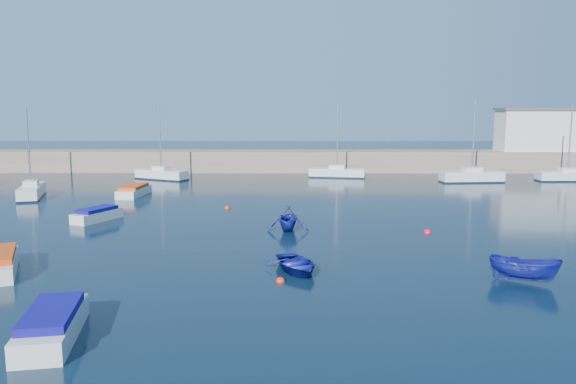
{
  "coord_description": "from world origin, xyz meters",
  "views": [
    {
      "loc": [
        -0.83,
        -24.3,
        8.02
      ],
      "look_at": [
        -1.14,
        17.97,
        1.6
      ],
      "focal_mm": 35.0,
      "sensor_mm": 36.0,
      "label": 1
    }
  ],
  "objects_px": {
    "sailboat_8": "(567,176)",
    "motorboat_1": "(97,214)",
    "harbor_office": "(540,131)",
    "motorboat_2": "(134,191)",
    "sailboat_6": "(337,172)",
    "dinghy_left": "(288,218)",
    "dinghy_right": "(525,269)",
    "sailboat_7": "(472,176)",
    "motorboat_3": "(52,325)",
    "sailboat_3": "(32,191)",
    "sailboat_5": "(161,174)",
    "dinghy_center": "(296,264)"
  },
  "relations": [
    {
      "from": "harbor_office",
      "to": "sailboat_6",
      "type": "height_order",
      "value": "sailboat_6"
    },
    {
      "from": "motorboat_2",
      "to": "sailboat_6",
      "type": "bearing_deg",
      "value": 39.39
    },
    {
      "from": "motorboat_2",
      "to": "motorboat_3",
      "type": "distance_m",
      "value": 32.4
    },
    {
      "from": "sailboat_5",
      "to": "sailboat_8",
      "type": "relative_size",
      "value": 0.98
    },
    {
      "from": "motorboat_2",
      "to": "dinghy_right",
      "type": "relative_size",
      "value": 1.57
    },
    {
      "from": "dinghy_left",
      "to": "sailboat_8",
      "type": "bearing_deg",
      "value": 43.51
    },
    {
      "from": "motorboat_2",
      "to": "sailboat_8",
      "type": "bearing_deg",
      "value": 17.87
    },
    {
      "from": "sailboat_6",
      "to": "motorboat_1",
      "type": "xyz_separation_m",
      "value": [
        -19.04,
        -25.0,
        -0.13
      ]
    },
    {
      "from": "sailboat_5",
      "to": "sailboat_7",
      "type": "relative_size",
      "value": 0.93
    },
    {
      "from": "sailboat_8",
      "to": "motorboat_1",
      "type": "height_order",
      "value": "sailboat_8"
    },
    {
      "from": "motorboat_1",
      "to": "motorboat_3",
      "type": "height_order",
      "value": "motorboat_3"
    },
    {
      "from": "dinghy_right",
      "to": "motorboat_1",
      "type": "bearing_deg",
      "value": 86.55
    },
    {
      "from": "sailboat_5",
      "to": "sailboat_6",
      "type": "relative_size",
      "value": 0.99
    },
    {
      "from": "sailboat_5",
      "to": "dinghy_left",
      "type": "distance_m",
      "value": 29.79
    },
    {
      "from": "motorboat_3",
      "to": "dinghy_right",
      "type": "height_order",
      "value": "dinghy_right"
    },
    {
      "from": "sailboat_6",
      "to": "motorboat_3",
      "type": "bearing_deg",
      "value": 173.25
    },
    {
      "from": "dinghy_left",
      "to": "dinghy_right",
      "type": "xyz_separation_m",
      "value": [
        11.0,
        -10.87,
        -0.21
      ]
    },
    {
      "from": "dinghy_right",
      "to": "sailboat_8",
      "type": "bearing_deg",
      "value": -2.18
    },
    {
      "from": "harbor_office",
      "to": "sailboat_8",
      "type": "xyz_separation_m",
      "value": [
        -0.7,
        -9.21,
        -4.54
      ]
    },
    {
      "from": "motorboat_3",
      "to": "sailboat_3",
      "type": "bearing_deg",
      "value": 105.62
    },
    {
      "from": "sailboat_5",
      "to": "motorboat_3",
      "type": "height_order",
      "value": "sailboat_5"
    },
    {
      "from": "sailboat_3",
      "to": "dinghy_right",
      "type": "bearing_deg",
      "value": -52.3
    },
    {
      "from": "dinghy_left",
      "to": "dinghy_right",
      "type": "bearing_deg",
      "value": -40.7
    },
    {
      "from": "sailboat_8",
      "to": "motorboat_1",
      "type": "xyz_separation_m",
      "value": [
        -44.0,
        -21.98,
        -0.12
      ]
    },
    {
      "from": "harbor_office",
      "to": "sailboat_7",
      "type": "distance_m",
      "value": 16.02
    },
    {
      "from": "sailboat_8",
      "to": "motorboat_1",
      "type": "bearing_deg",
      "value": 115.77
    },
    {
      "from": "sailboat_3",
      "to": "motorboat_3",
      "type": "bearing_deg",
      "value": -81.06
    },
    {
      "from": "sailboat_8",
      "to": "dinghy_left",
      "type": "bearing_deg",
      "value": 128.78
    },
    {
      "from": "motorboat_1",
      "to": "dinghy_right",
      "type": "height_order",
      "value": "dinghy_right"
    },
    {
      "from": "sailboat_7",
      "to": "dinghy_right",
      "type": "distance_m",
      "value": 35.97
    },
    {
      "from": "sailboat_6",
      "to": "dinghy_center",
      "type": "height_order",
      "value": "sailboat_6"
    },
    {
      "from": "sailboat_7",
      "to": "sailboat_8",
      "type": "bearing_deg",
      "value": -90.07
    },
    {
      "from": "sailboat_3",
      "to": "sailboat_7",
      "type": "relative_size",
      "value": 0.9
    },
    {
      "from": "motorboat_1",
      "to": "motorboat_3",
      "type": "bearing_deg",
      "value": -49.65
    },
    {
      "from": "sailboat_6",
      "to": "motorboat_2",
      "type": "xyz_separation_m",
      "value": [
        -19.58,
        -13.73,
        -0.1
      ]
    },
    {
      "from": "motorboat_1",
      "to": "dinghy_left",
      "type": "height_order",
      "value": "dinghy_left"
    },
    {
      "from": "harbor_office",
      "to": "sailboat_5",
      "type": "distance_m",
      "value": 46.38
    },
    {
      "from": "sailboat_3",
      "to": "motorboat_2",
      "type": "xyz_separation_m",
      "value": [
        8.84,
        1.1,
        -0.15
      ]
    },
    {
      "from": "motorboat_1",
      "to": "dinghy_left",
      "type": "bearing_deg",
      "value": 12.48
    },
    {
      "from": "harbor_office",
      "to": "sailboat_3",
      "type": "relative_size",
      "value": 1.26
    },
    {
      "from": "motorboat_2",
      "to": "motorboat_3",
      "type": "xyz_separation_m",
      "value": [
        6.05,
        -31.83,
        0.05
      ]
    },
    {
      "from": "harbor_office",
      "to": "sailboat_5",
      "type": "height_order",
      "value": "sailboat_5"
    },
    {
      "from": "sailboat_8",
      "to": "sailboat_3",
      "type": "bearing_deg",
      "value": 101.7
    },
    {
      "from": "sailboat_7",
      "to": "dinghy_center",
      "type": "distance_m",
      "value": 38.45
    },
    {
      "from": "sailboat_5",
      "to": "dinghy_right",
      "type": "xyz_separation_m",
      "value": [
        25.35,
        -36.98,
        0.01
      ]
    },
    {
      "from": "sailboat_7",
      "to": "motorboat_3",
      "type": "xyz_separation_m",
      "value": [
        -27.72,
        -41.5,
        -0.13
      ]
    },
    {
      "from": "sailboat_8",
      "to": "dinghy_center",
      "type": "height_order",
      "value": "sailboat_8"
    },
    {
      "from": "sailboat_5",
      "to": "sailboat_7",
      "type": "xyz_separation_m",
      "value": [
        33.96,
        -2.06,
        0.05
      ]
    },
    {
      "from": "harbor_office",
      "to": "sailboat_6",
      "type": "bearing_deg",
      "value": -166.43
    },
    {
      "from": "sailboat_6",
      "to": "motorboat_1",
      "type": "distance_m",
      "value": 31.43
    }
  ]
}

